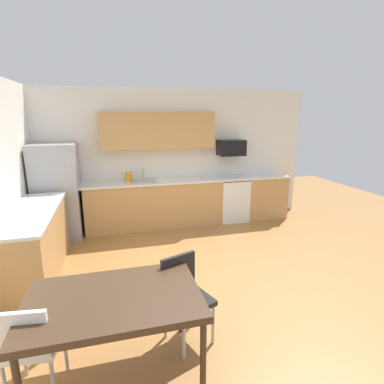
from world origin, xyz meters
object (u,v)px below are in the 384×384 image
(dining_table, at_px, (114,303))
(chair_near_table, at_px, (185,292))
(microwave, at_px, (231,148))
(chair_far_side, at_px, (30,343))
(refrigerator, at_px, (57,192))
(kettle, at_px, (129,177))
(oven_range, at_px, (231,199))

(dining_table, height_order, chair_near_table, chair_near_table)
(microwave, xyz_separation_m, chair_far_side, (-3.11, -3.71, -1.02))
(refrigerator, xyz_separation_m, kettle, (1.28, 0.13, 0.17))
(refrigerator, bearing_deg, kettle, 5.82)
(chair_far_side, xyz_separation_m, kettle, (0.99, 3.66, 0.52))
(refrigerator, xyz_separation_m, microwave, (3.40, 0.18, 0.67))
(microwave, distance_m, dining_table, 4.49)
(microwave, xyz_separation_m, chair_near_table, (-1.81, -3.34, -1.02))
(oven_range, bearing_deg, refrigerator, -178.65)
(microwave, relative_size, kettle, 2.70)
(chair_far_side, bearing_deg, chair_near_table, 15.74)
(chair_far_side, bearing_deg, refrigerator, 94.63)
(kettle, bearing_deg, dining_table, -95.57)
(chair_far_side, bearing_deg, oven_range, 49.24)
(chair_near_table, bearing_deg, dining_table, -154.93)
(refrigerator, height_order, dining_table, refrigerator)
(oven_range, bearing_deg, chair_far_side, -130.76)
(refrigerator, distance_m, dining_table, 3.59)
(refrigerator, bearing_deg, microwave, 3.03)
(microwave, bearing_deg, dining_table, -124.10)
(oven_range, height_order, chair_far_side, oven_range)
(refrigerator, xyz_separation_m, oven_range, (3.40, 0.08, -0.40))
(microwave, bearing_deg, kettle, -178.65)
(microwave, relative_size, dining_table, 0.39)
(refrigerator, relative_size, chair_near_table, 2.01)
(dining_table, relative_size, chair_near_table, 1.65)
(microwave, bearing_deg, refrigerator, -176.97)
(microwave, relative_size, chair_near_table, 0.64)
(oven_range, distance_m, kettle, 2.19)
(microwave, height_order, chair_near_table, microwave)
(refrigerator, relative_size, kettle, 8.53)
(dining_table, bearing_deg, chair_far_side, -174.93)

